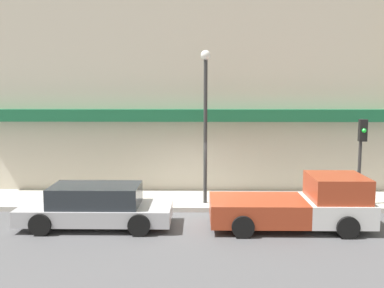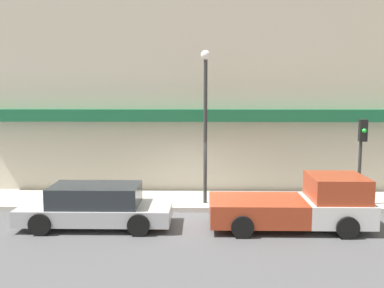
{
  "view_description": "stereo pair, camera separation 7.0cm",
  "coord_description": "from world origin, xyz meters",
  "px_view_note": "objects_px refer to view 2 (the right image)",
  "views": [
    {
      "loc": [
        0.24,
        -15.15,
        4.45
      ],
      "look_at": [
        -0.01,
        1.12,
        2.38
      ],
      "focal_mm": 40.0,
      "sensor_mm": 36.0,
      "label": 1
    },
    {
      "loc": [
        0.31,
        -15.15,
        4.45
      ],
      "look_at": [
        -0.01,
        1.12,
        2.38
      ],
      "focal_mm": 40.0,
      "sensor_mm": 36.0,
      "label": 2
    }
  ],
  "objects_px": {
    "traffic_light": "(361,146)",
    "pickup_truck": "(300,205)",
    "parked_car": "(96,206)",
    "fire_hydrant": "(118,193)",
    "street_lamp": "(205,109)"
  },
  "relations": [
    {
      "from": "parked_car",
      "to": "fire_hydrant",
      "type": "height_order",
      "value": "parked_car"
    },
    {
      "from": "pickup_truck",
      "to": "street_lamp",
      "type": "distance_m",
      "value": 4.86
    },
    {
      "from": "pickup_truck",
      "to": "traffic_light",
      "type": "distance_m",
      "value": 3.79
    },
    {
      "from": "pickup_truck",
      "to": "street_lamp",
      "type": "relative_size",
      "value": 0.89
    },
    {
      "from": "parked_car",
      "to": "street_lamp",
      "type": "xyz_separation_m",
      "value": [
        3.59,
        2.37,
        3.05
      ]
    },
    {
      "from": "traffic_light",
      "to": "pickup_truck",
      "type": "bearing_deg",
      "value": -141.73
    },
    {
      "from": "fire_hydrant",
      "to": "traffic_light",
      "type": "bearing_deg",
      "value": -1.52
    },
    {
      "from": "pickup_truck",
      "to": "parked_car",
      "type": "xyz_separation_m",
      "value": [
        -6.61,
        -0.0,
        -0.08
      ]
    },
    {
      "from": "fire_hydrant",
      "to": "street_lamp",
      "type": "height_order",
      "value": "street_lamp"
    },
    {
      "from": "parked_car",
      "to": "traffic_light",
      "type": "xyz_separation_m",
      "value": [
        9.29,
        2.11,
        1.72
      ]
    },
    {
      "from": "traffic_light",
      "to": "street_lamp",
      "type": "bearing_deg",
      "value": 177.41
    },
    {
      "from": "pickup_truck",
      "to": "parked_car",
      "type": "distance_m",
      "value": 6.62
    },
    {
      "from": "pickup_truck",
      "to": "fire_hydrant",
      "type": "bearing_deg",
      "value": 159.91
    },
    {
      "from": "parked_car",
      "to": "pickup_truck",
      "type": "bearing_deg",
      "value": -1.37
    },
    {
      "from": "pickup_truck",
      "to": "traffic_light",
      "type": "xyz_separation_m",
      "value": [
        2.68,
        2.11,
        1.64
      ]
    }
  ]
}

